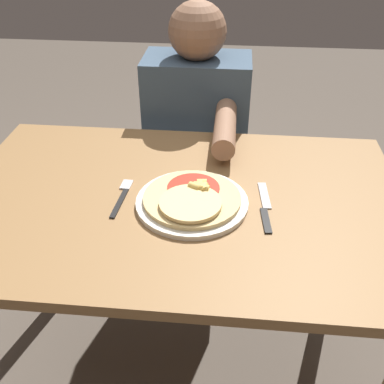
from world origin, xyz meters
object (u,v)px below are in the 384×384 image
knife (265,207)px  person_diner (197,134)px  fork (122,195)px  plate (192,202)px  pizza (192,198)px  dining_table (179,233)px

knife → person_diner: 0.64m
fork → person_diner: (0.15, 0.57, -0.10)m
plate → pizza: size_ratio=1.15×
knife → person_diner: bearing=111.3°
pizza → fork: 0.20m
dining_table → knife: size_ratio=5.51×
fork → person_diner: 0.60m
plate → fork: 0.19m
pizza → knife: (0.19, 0.01, -0.02)m
person_diner → dining_table: bearing=-90.0°
dining_table → person_diner: size_ratio=1.05×
person_diner → knife: bearing=-68.7°
pizza → person_diner: size_ratio=0.22×
dining_table → plate: bearing=-34.5°
plate → pizza: pizza is taller
dining_table → fork: fork is taller
fork → person_diner: person_diner is taller
plate → knife: plate is taller
fork → person_diner: size_ratio=0.15×
dining_table → knife: 0.26m
dining_table → plate: plate is taller
pizza → person_diner: (-0.04, 0.60, -0.12)m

